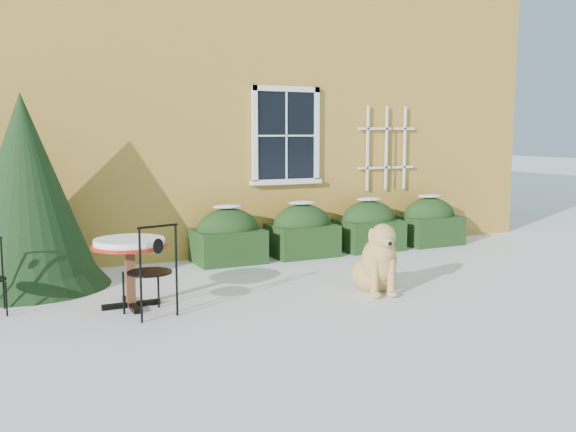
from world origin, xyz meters
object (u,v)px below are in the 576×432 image
evergreen_shrub (26,210)px  patio_chair_near (151,270)px  bistro_table (129,250)px  dog (377,263)px

evergreen_shrub → patio_chair_near: size_ratio=2.45×
evergreen_shrub → bistro_table: bearing=-57.9°
evergreen_shrub → bistro_table: evergreen_shrub is taller
evergreen_shrub → patio_chair_near: evergreen_shrub is taller
dog → bistro_table: bearing=-177.9°
patio_chair_near → dog: patio_chair_near is taller
bistro_table → dog: bearing=-12.5°
evergreen_shrub → patio_chair_near: (1.14, -2.06, -0.50)m
evergreen_shrub → bistro_table: size_ratio=2.92×
evergreen_shrub → dog: (3.97, -2.25, -0.65)m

